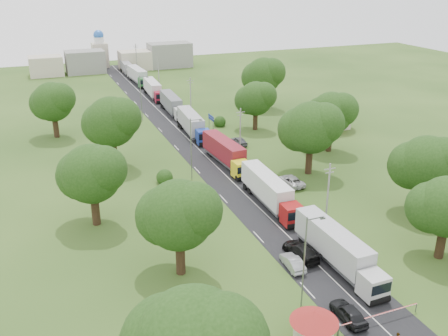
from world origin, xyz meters
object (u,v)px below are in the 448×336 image
boom_barrier (367,319)px  truck_0 (338,249)px  info_sign (211,121)px  car_lane_mid (293,263)px  guard_booth (314,323)px  car_lane_front (349,313)px

boom_barrier → truck_0: (3.18, 9.88, 1.34)m
info_sign → truck_0: size_ratio=0.27×
truck_0 → car_lane_mid: size_ratio=3.59×
guard_booth → info_sign: info_sign is taller
truck_0 → car_lane_front: truck_0 is taller
boom_barrier → info_sign: 60.39m
car_lane_mid → car_lane_front: bearing=97.1°
boom_barrier → truck_0: truck_0 is taller
truck_0 → car_lane_mid: bearing=163.1°
guard_booth → car_lane_front: bearing=17.2°
car_lane_front → truck_0: bearing=-115.7°
truck_0 → car_lane_mid: 5.26m
car_lane_mid → truck_0: bearing=166.5°
boom_barrier → car_lane_mid: (-1.64, 11.34, -0.19)m
info_sign → car_lane_mid: (-8.20, -48.66, -2.31)m
car_lane_front → car_lane_mid: (-0.64, 9.84, -0.09)m
info_sign → car_lane_front: info_sign is taller
info_sign → car_lane_mid: size_ratio=0.97×
guard_booth → truck_0: 13.38m
boom_barrier → info_sign: info_sign is taller
truck_0 → car_lane_front: bearing=-116.5°
info_sign → truck_0: (-3.38, -50.12, -0.77)m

